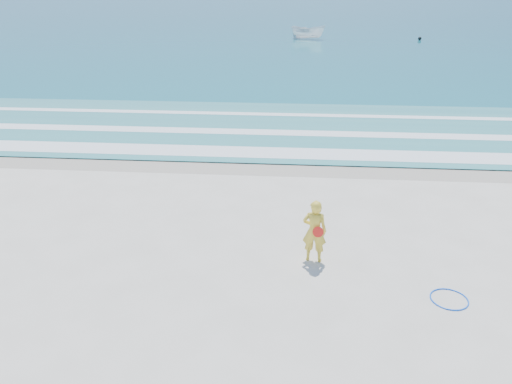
{
  "coord_description": "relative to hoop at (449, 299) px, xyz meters",
  "views": [
    {
      "loc": [
        1.06,
        -9.14,
        6.71
      ],
      "look_at": [
        -0.01,
        4.0,
        1.0
      ],
      "focal_mm": 35.0,
      "sensor_mm": 36.0,
      "label": 1
    }
  ],
  "objects": [
    {
      "name": "buoy",
      "position": [
        10.18,
        50.43,
        0.22
      ],
      "size": [
        0.39,
        0.39,
        0.39
      ],
      "primitive_type": "sphere",
      "color": "black",
      "rests_on": "ocean"
    },
    {
      "name": "foam_near",
      "position": [
        -4.65,
        9.75,
        0.04
      ],
      "size": [
        400.0,
        1.4,
        0.01
      ],
      "primitive_type": "cube",
      "color": "white",
      "rests_on": "shallow"
    },
    {
      "name": "hoop",
      "position": [
        0.0,
        0.0,
        0.0
      ],
      "size": [
        1.04,
        1.04,
        0.03
      ],
      "primitive_type": "torus",
      "rotation": [
        0.0,
        0.0,
        -0.27
      ],
      "color": "blue",
      "rests_on": "ground"
    },
    {
      "name": "ocean",
      "position": [
        -4.65,
        104.45,
        0.0
      ],
      "size": [
        400.0,
        190.0,
        0.04
      ],
      "primitive_type": "cube",
      "color": "#19727F",
      "rests_on": "ground"
    },
    {
      "name": "foam_far",
      "position": [
        -4.65,
        15.95,
        0.04
      ],
      "size": [
        400.0,
        0.6,
        0.01
      ],
      "primitive_type": "cube",
      "color": "white",
      "rests_on": "shallow"
    },
    {
      "name": "shallow",
      "position": [
        -4.65,
        13.45,
        0.03
      ],
      "size": [
        400.0,
        10.0,
        0.01
      ],
      "primitive_type": "cube",
      "color": "#59B7AD",
      "rests_on": "ocean"
    },
    {
      "name": "foam_mid",
      "position": [
        -4.65,
        12.65,
        0.04
      ],
      "size": [
        400.0,
        0.9,
        0.01
      ],
      "primitive_type": "cube",
      "color": "white",
      "rests_on": "shallow"
    },
    {
      "name": "boat",
      "position": [
        -2.48,
        50.53,
        0.8
      ],
      "size": [
        4.25,
        2.53,
        1.54
      ],
      "primitive_type": "imported",
      "rotation": [
        0.0,
        0.0,
        1.3
      ],
      "color": "white",
      "rests_on": "ocean"
    },
    {
      "name": "ground",
      "position": [
        -4.65,
        -0.55,
        -0.02
      ],
      "size": [
        400.0,
        400.0,
        0.0
      ],
      "primitive_type": "plane",
      "color": "silver",
      "rests_on": "ground"
    },
    {
      "name": "wet_sand",
      "position": [
        -4.65,
        8.45,
        -0.01
      ],
      "size": [
        400.0,
        2.4,
        0.0
      ],
      "primitive_type": "cube",
      "color": "#B2A893",
      "rests_on": "ground"
    },
    {
      "name": "woman",
      "position": [
        -3.03,
        1.48,
        0.82
      ],
      "size": [
        0.67,
        0.49,
        1.68
      ],
      "color": "yellow",
      "rests_on": "ground"
    }
  ]
}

